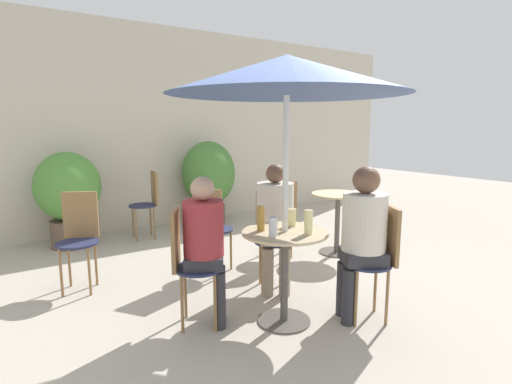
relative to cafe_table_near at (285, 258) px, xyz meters
name	(u,v)px	position (x,y,z in m)	size (l,w,h in m)	color
ground_plane	(286,317)	(0.06, 0.04, -0.52)	(20.00, 20.00, 0.00)	#B2A899
storefront_wall	(140,128)	(0.06, 3.59, 0.98)	(10.00, 0.06, 3.00)	beige
cafe_table_near	(285,258)	(0.00, 0.00, 0.00)	(0.66, 0.66, 0.74)	#514C47
cafe_table_far	(338,212)	(1.60, 1.03, -0.01)	(0.63, 0.63, 0.74)	#514C47
bistro_chair_0	(379,252)	(0.65, -0.37, 0.03)	(0.42, 0.42, 0.92)	#232847
bistro_chair_1	(273,230)	(0.37, 0.65, 0.03)	(0.42, 0.42, 0.92)	#232847
bistro_chair_2	(187,257)	(-0.65, 0.37, 0.03)	(0.42, 0.42, 0.92)	#232847
bistro_chair_3	(149,198)	(-0.07, 2.95, 0.03)	(0.39, 0.37, 0.92)	#232847
bistro_chair_4	(281,212)	(0.90, 1.24, 0.03)	(0.39, 0.40, 0.92)	#232847
bistro_chair_5	(211,223)	(-0.01, 1.22, 0.03)	(0.43, 0.42, 0.92)	#232847
bistro_chair_6	(79,231)	(-1.19, 1.62, 0.03)	(0.41, 0.42, 0.92)	#232847
seated_person_0	(362,230)	(0.53, -0.30, 0.21)	(0.42, 0.41, 1.23)	#2D2D33
seated_person_1	(275,217)	(0.29, 0.53, 0.19)	(0.41, 0.42, 1.19)	gray
seated_person_2	(205,237)	(-0.53, 0.30, 0.18)	(0.38, 0.37, 1.16)	#2D2D33
beer_glass_0	(292,217)	(0.15, 0.11, 0.28)	(0.07, 0.07, 0.14)	beige
beer_glass_1	(261,218)	(-0.14, 0.12, 0.31)	(0.06, 0.06, 0.19)	#B28433
beer_glass_2	(273,227)	(-0.17, -0.08, 0.28)	(0.06, 0.06, 0.15)	silver
beer_glass_3	(308,222)	(0.09, -0.16, 0.30)	(0.06, 0.06, 0.18)	beige
potted_plant_0	(68,193)	(-1.05, 3.13, 0.17)	(0.80, 0.80, 1.21)	brown
potted_plant_1	(209,178)	(0.95, 3.15, 0.22)	(0.81, 0.81, 1.31)	brown
umbrella	(287,76)	(0.00, 0.00, 1.36)	(1.75, 1.75, 2.03)	silver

